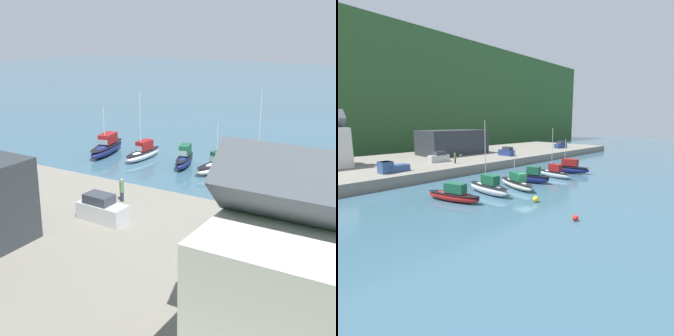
# 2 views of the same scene
# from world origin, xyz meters

# --- Properties ---
(ground_plane) EXTENTS (320.00, 320.00, 0.00)m
(ground_plane) POSITION_xyz_m (0.00, 0.00, 0.00)
(ground_plane) COLOR #385B70
(quay_promenade) EXTENTS (125.37, 30.05, 1.75)m
(quay_promenade) POSITION_xyz_m (0.00, 30.70, 0.87)
(quay_promenade) COLOR gray
(quay_promenade) RESTS_ON ground_plane
(moored_boat_0) EXTENTS (3.98, 8.03, 2.37)m
(moored_boat_0) POSITION_xyz_m (-9.63, 3.68, 0.85)
(moored_boat_0) COLOR red
(moored_boat_0) RESTS_ON ground_plane
(moored_boat_1) EXTENTS (1.84, 7.67, 10.10)m
(moored_boat_1) POSITION_xyz_m (-4.31, 2.95, 1.04)
(moored_boat_1) COLOR white
(moored_boat_1) RESTS_ON ground_plane
(moored_boat_2) EXTENTS (3.88, 8.09, 6.13)m
(moored_boat_2) POSITION_xyz_m (0.84, 2.33, 0.91)
(moored_boat_2) COLOR white
(moored_boat_2) RESTS_ON ground_plane
(moored_boat_3) EXTENTS (3.02, 6.21, 2.74)m
(moored_boat_3) POSITION_xyz_m (5.36, 2.90, 1.01)
(moored_boat_3) COLOR navy
(moored_boat_3) RESTS_ON ground_plane
(moored_boat_4) EXTENTS (2.05, 6.93, 8.88)m
(moored_boat_4) POSITION_xyz_m (11.59, 2.77, 0.91)
(moored_boat_4) COLOR white
(moored_boat_4) RESTS_ON ground_plane
(moored_boat_5) EXTENTS (3.93, 8.84, 6.64)m
(moored_boat_5) POSITION_xyz_m (17.19, 3.20, 1.03)
(moored_boat_5) COLOR navy
(moored_boat_5) RESTS_ON ground_plane
(parked_car_2) EXTENTS (4.26, 1.94, 2.16)m
(parked_car_2) POSITION_xyz_m (1.24, 24.28, 2.67)
(parked_car_2) COLOR #B7B7BC
(parked_car_2) RESTS_ON quay_promenade
(pickup_truck_0) EXTENTS (4.88, 2.37, 1.90)m
(pickup_truck_0) POSITION_xyz_m (-10.55, 19.69, 2.57)
(pickup_truck_0) COLOR #2D4C84
(pickup_truck_0) RESTS_ON quay_promenade
(person_on_quay) EXTENTS (0.40, 0.40, 2.14)m
(person_on_quay) POSITION_xyz_m (2.32, 20.08, 2.85)
(person_on_quay) COLOR #232838
(person_on_quay) RESTS_ON quay_promenade
(dog_on_quay) EXTENTS (0.88, 0.40, 0.68)m
(dog_on_quay) POSITION_xyz_m (8.91, 27.21, 2.21)
(dog_on_quay) COLOR tan
(dog_on_quay) RESTS_ON quay_promenade
(mooring_buoy_0) EXTENTS (0.75, 0.75, 0.75)m
(mooring_buoy_0) POSITION_xyz_m (-2.71, -3.99, 0.37)
(mooring_buoy_0) COLOR yellow
(mooring_buoy_0) RESTS_ON ground_plane
(mooring_buoy_1) EXTENTS (0.61, 0.61, 0.61)m
(mooring_buoy_1) POSITION_xyz_m (-4.99, -10.79, 0.30)
(mooring_buoy_1) COLOR red
(mooring_buoy_1) RESTS_ON ground_plane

